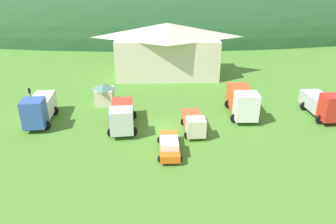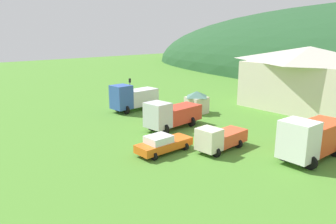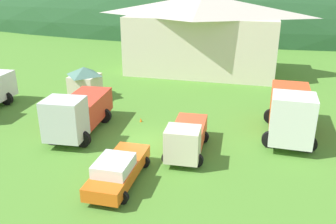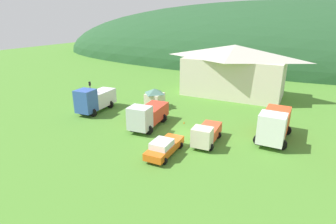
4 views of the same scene
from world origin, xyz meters
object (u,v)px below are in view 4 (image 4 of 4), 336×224
Objects in this scene: box_truck_blue at (95,99)px; depot_building at (233,70)px; tow_truck_silver at (148,115)px; traffic_cone_mid_row at (184,124)px; light_truck_cream at (206,134)px; play_shed_cream at (155,98)px; service_pickup_orange at (164,147)px; traffic_light_west at (91,93)px; traffic_cone_near_pickup at (143,133)px; heavy_rig_white at (274,124)px.

depot_building is at bearing 135.49° from box_truck_blue.
depot_building reaches higher than tow_truck_silver.
depot_building reaches higher than traffic_cone_mid_row.
tow_truck_silver is 1.30× the size of light_truck_cream.
depot_building is at bearing 54.80° from play_shed_cream.
play_shed_cream is 0.54× the size of service_pickup_orange.
depot_building is 5.98× the size of play_shed_cream.
depot_building is 19.94m from tow_truck_silver.
light_truck_cream is at bearing -36.89° from play_shed_cream.
light_truck_cream is at bearing -8.95° from traffic_light_west.
play_shed_cream is 0.53× the size of light_truck_cream.
play_shed_cream is at bearing 111.33° from traffic_cone_near_pickup.
depot_building is 14.89m from play_shed_cream.
box_truck_blue is 0.96× the size of heavy_rig_white.
traffic_cone_near_pickup is at bearing 67.47° from box_truck_blue.
box_truck_blue is 9.75m from tow_truck_silver.
play_shed_cream is (-8.42, -11.94, -2.88)m from depot_building.
box_truck_blue is 10.78m from traffic_cone_near_pickup.
traffic_light_west is 14.20m from traffic_cone_mid_row.
depot_building is at bearing 159.37° from tow_truck_silver.
tow_truck_silver is 10.94× the size of traffic_cone_mid_row.
tow_truck_silver is at bearing -9.55° from traffic_light_west.
service_pickup_orange is 8.67× the size of traffic_cone_near_pickup.
traffic_light_west is at bearing -102.00° from light_truck_cream.
light_truck_cream is (7.86, -1.12, -0.45)m from tow_truck_silver.
tow_truck_silver reaches higher than traffic_cone_near_pickup.
light_truck_cream is at bearing 77.04° from tow_truck_silver.
tow_truck_silver is 1.67× the size of traffic_light_west.
tow_truck_silver is at bearing -138.44° from traffic_cone_mid_row.
depot_building is 20.53m from light_truck_cream.
box_truck_blue reaches higher than tow_truck_silver.
heavy_rig_white is 14.63m from traffic_cone_near_pickup.
play_shed_cream is 7.69m from tow_truck_silver.
play_shed_cream reaches higher than service_pickup_orange.
traffic_light_west is at bearing -104.38° from tow_truck_silver.
light_truck_cream is (2.49, -20.12, -3.23)m from depot_building.
depot_building is 21.87m from traffic_cone_near_pickup.
box_truck_blue is (-6.58, -5.50, 0.33)m from play_shed_cream.
depot_building reaches higher than traffic_light_west.
heavy_rig_white reaches higher than traffic_cone_near_pickup.
traffic_cone_mid_row is at bearing -136.93° from light_truck_cream.
traffic_cone_mid_row is (13.90, 1.33, -2.58)m from traffic_light_west.
traffic_cone_near_pickup is 5.80m from traffic_cone_mid_row.
traffic_cone_near_pickup is (-4.64, 3.46, -0.83)m from service_pickup_orange.
heavy_rig_white is at bearing 121.26° from light_truck_cream.
play_shed_cream is 0.41× the size of tow_truck_silver.
traffic_light_west is at bearing -144.28° from play_shed_cream.
traffic_light_west is 11.73m from traffic_cone_near_pickup.
light_truck_cream is 1.28× the size of traffic_light_west.
tow_truck_silver is at bearing -76.25° from heavy_rig_white.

